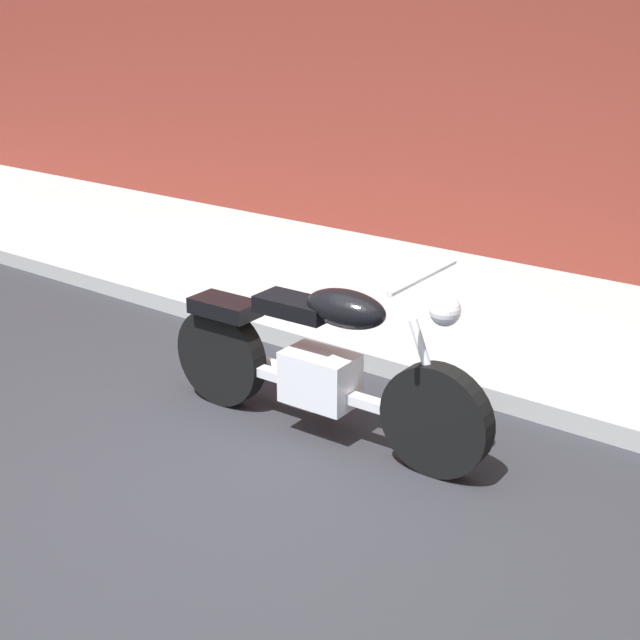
% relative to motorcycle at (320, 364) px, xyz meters
% --- Properties ---
extents(ground_plane, '(60.00, 60.00, 0.00)m').
position_rel_motorcycle_xyz_m(ground_plane, '(0.12, -0.70, -0.47)').
color(ground_plane, '#28282D').
extents(sidewalk, '(20.75, 2.71, 0.14)m').
position_rel_motorcycle_xyz_m(sidewalk, '(0.12, 2.30, -0.40)').
color(sidewalk, '#A2A2A2').
rests_on(sidewalk, ground).
extents(motorcycle, '(2.24, 0.70, 1.16)m').
position_rel_motorcycle_xyz_m(motorcycle, '(0.00, 0.00, 0.00)').
color(motorcycle, black).
rests_on(motorcycle, ground).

